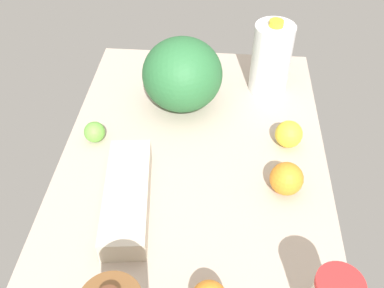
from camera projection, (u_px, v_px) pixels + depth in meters
The scene contains 7 objects.
countertop at pixel (192, 173), 120.33cm from camera, with size 120.00×76.00×3.00cm, color #B5A392.
milk_jug at pixel (271, 58), 138.05cm from camera, with size 12.67×12.67×25.09cm.
egg_carton at pixel (127, 196), 108.42cm from camera, with size 33.81×10.89×6.63cm, color beige.
watermelon at pixel (182, 74), 132.33cm from camera, with size 24.96×24.96×22.74cm, color #2B6B38.
lemon_far_back at pixel (289, 134), 123.79cm from camera, with size 7.97×7.97×7.97cm, color yellow.
lime_loose at pixel (95, 132), 125.74cm from camera, with size 6.20×6.20×6.20cm, color #69B541.
orange_beside_bowl at pixel (286, 179), 111.05cm from camera, with size 8.83×8.83×8.83cm, color orange.
Camera 1 is at (79.92, 6.42, 91.61)cm, focal length 40.00 mm.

